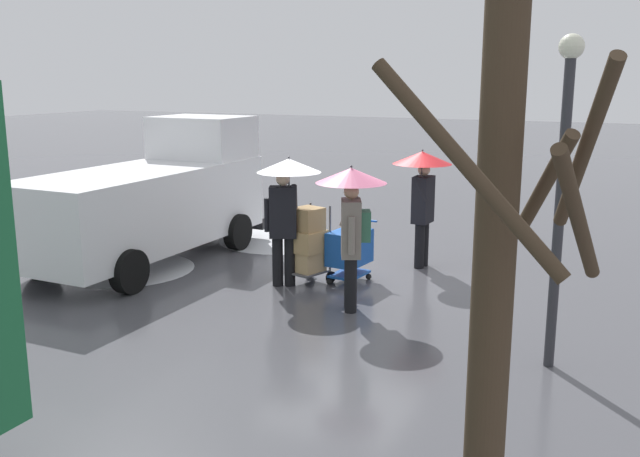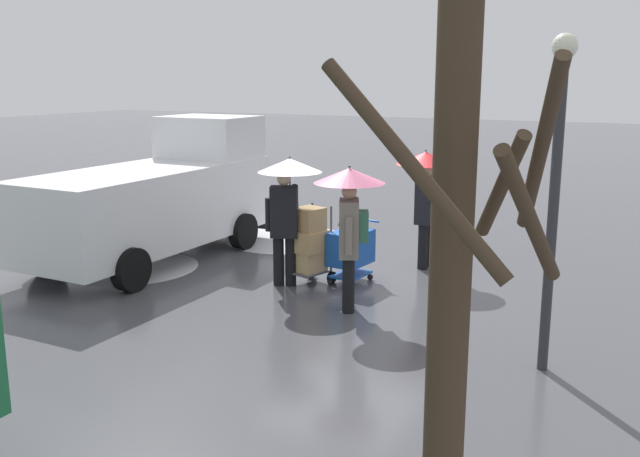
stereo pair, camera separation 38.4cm
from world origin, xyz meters
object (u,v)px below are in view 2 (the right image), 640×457
object	(u,v)px
cargo_van_parked_right	(158,197)
bare_tree_near	(453,324)
street_lamp	(556,171)
hand_dolly_boxes	(309,242)
pedestrian_white_side	(426,181)
shopping_cart_vendor	(351,249)
pedestrian_black_side	(350,205)
pedestrian_pink_side	(287,191)

from	to	relation	value
cargo_van_parked_right	bare_tree_near	distance (m)	10.07
bare_tree_near	street_lamp	size ratio (longest dim) A/B	1.00
cargo_van_parked_right	hand_dolly_boxes	size ratio (longest dim) A/B	4.09
hand_dolly_boxes	pedestrian_white_side	distance (m)	2.42
shopping_cart_vendor	bare_tree_near	distance (m)	7.82
shopping_cart_vendor	pedestrian_black_side	xyz separation A→B (m)	(-0.55, 1.28, 1.00)
hand_dolly_boxes	bare_tree_near	xyz separation A→B (m)	(-4.21, 6.37, 1.32)
cargo_van_parked_right	pedestrian_pink_side	bearing A→B (deg)	171.11
shopping_cart_vendor	street_lamp	world-z (taller)	street_lamp
pedestrian_black_side	hand_dolly_boxes	bearing A→B (deg)	-38.49
hand_dolly_boxes	street_lamp	world-z (taller)	street_lamp
cargo_van_parked_right	hand_dolly_boxes	xyz separation A→B (m)	(-3.32, 0.25, -0.46)
shopping_cart_vendor	pedestrian_pink_side	size ratio (longest dim) A/B	0.49
shopping_cart_vendor	pedestrian_white_side	world-z (taller)	pedestrian_white_side
street_lamp	pedestrian_black_side	bearing A→B (deg)	-18.39
hand_dolly_boxes	bare_tree_near	bearing A→B (deg)	123.49
cargo_van_parked_right	shopping_cart_vendor	xyz separation A→B (m)	(-3.89, -0.14, -0.61)
hand_dolly_boxes	street_lamp	bearing A→B (deg)	155.30
pedestrian_pink_side	street_lamp	bearing A→B (deg)	159.24
pedestrian_pink_side	pedestrian_black_side	bearing A→B (deg)	154.50
street_lamp	hand_dolly_boxes	bearing A→B (deg)	-24.70
bare_tree_near	cargo_van_parked_right	bearing A→B (deg)	-41.32
bare_tree_near	street_lamp	bearing A→B (deg)	-88.36
pedestrian_black_side	street_lamp	distance (m)	3.22
pedestrian_pink_side	pedestrian_black_side	size ratio (longest dim) A/B	1.00
street_lamp	cargo_van_parked_right	bearing A→B (deg)	-16.06
hand_dolly_boxes	cargo_van_parked_right	bearing A→B (deg)	-4.33
pedestrian_pink_side	bare_tree_near	world-z (taller)	bare_tree_near
shopping_cart_vendor	street_lamp	bearing A→B (deg)	147.15
pedestrian_white_side	street_lamp	size ratio (longest dim) A/B	0.56
shopping_cart_vendor	pedestrian_white_side	size ratio (longest dim) A/B	0.49
cargo_van_parked_right	hand_dolly_boxes	distance (m)	3.36
pedestrian_black_side	street_lamp	xyz separation A→B (m)	(-2.96, 0.98, 0.80)
shopping_cart_vendor	pedestrian_white_side	xyz separation A→B (m)	(-0.82, -1.39, 1.02)
hand_dolly_boxes	pedestrian_black_side	size ratio (longest dim) A/B	0.61
shopping_cart_vendor	pedestrian_pink_side	distance (m)	1.46
bare_tree_near	street_lamp	world-z (taller)	street_lamp
cargo_van_parked_right	pedestrian_white_side	bearing A→B (deg)	-162.07
hand_dolly_boxes	bare_tree_near	distance (m)	7.75
pedestrian_pink_side	pedestrian_white_side	size ratio (longest dim) A/B	1.00
pedestrian_white_side	pedestrian_pink_side	bearing A→B (deg)	49.98
pedestrian_pink_side	street_lamp	xyz separation A→B (m)	(-4.37, 1.66, 0.79)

